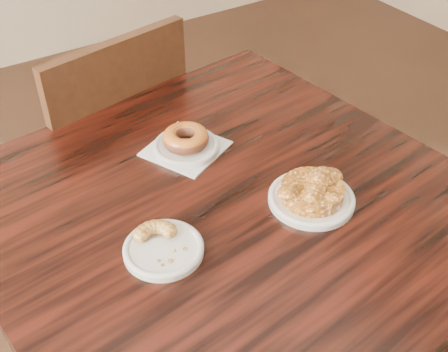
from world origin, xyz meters
TOP-DOWN VIEW (x-y plane):
  - cafe_table at (0.07, 0.22)m, footprint 1.01×1.01m
  - chair_far at (0.02, 0.86)m, footprint 0.52×0.52m
  - napkin at (0.09, 0.41)m, footprint 0.20×0.20m
  - plate_donut at (0.09, 0.40)m, footprint 0.14×0.14m
  - plate_cruller at (-0.10, 0.17)m, footprint 0.14×0.14m
  - plate_fritter at (0.21, 0.13)m, footprint 0.17×0.17m
  - glazed_donut at (0.09, 0.40)m, footprint 0.10×0.10m
  - apple_fritter at (0.21, 0.13)m, footprint 0.16×0.16m
  - cruller_fragment at (-0.10, 0.17)m, footprint 0.10×0.10m

SIDE VIEW (x-z plane):
  - cafe_table at x=0.07m, z-range 0.00..0.75m
  - chair_far at x=0.02m, z-range 0.00..0.90m
  - napkin at x=0.09m, z-range 0.75..0.75m
  - plate_cruller at x=-0.10m, z-range 0.75..0.76m
  - plate_fritter at x=0.21m, z-range 0.75..0.76m
  - plate_donut at x=0.09m, z-range 0.75..0.77m
  - cruller_fragment at x=-0.10m, z-range 0.76..0.79m
  - apple_fritter at x=0.21m, z-range 0.76..0.80m
  - glazed_donut at x=0.09m, z-range 0.77..0.80m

